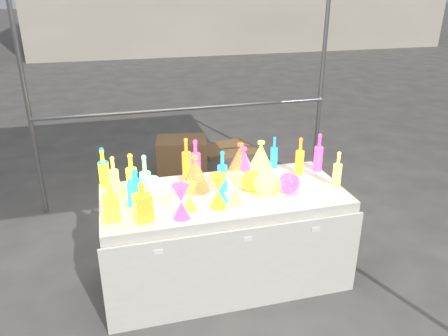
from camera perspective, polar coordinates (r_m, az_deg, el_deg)
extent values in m
plane|color=#66635E|center=(3.64, 0.00, -13.86)|extent=(80.00, 80.00, 0.00)
cylinder|color=gray|center=(4.49, -24.41, 8.32)|extent=(0.04, 0.04, 2.40)
cylinder|color=gray|center=(4.96, 12.62, 11.08)|extent=(0.04, 0.04, 2.40)
cylinder|color=gray|center=(4.51, -4.85, 7.74)|extent=(3.00, 0.04, 0.04)
cube|color=silver|center=(3.43, 0.00, -8.86)|extent=(1.80, 0.80, 0.75)
cube|color=silver|center=(3.12, 2.01, -13.35)|extent=(1.84, 0.02, 0.68)
cube|color=white|center=(2.87, -8.59, -10.84)|extent=(0.06, 0.00, 0.03)
cube|color=white|center=(2.98, 3.09, -9.27)|extent=(0.06, 0.00, 0.03)
cube|color=white|center=(3.15, 11.87, -7.83)|extent=(0.06, 0.00, 0.03)
cube|color=#986D44|center=(5.39, -5.51, 1.58)|extent=(0.67, 0.53, 0.44)
cube|color=#986D44|center=(6.12, 0.29, 2.51)|extent=(0.83, 0.66, 0.06)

